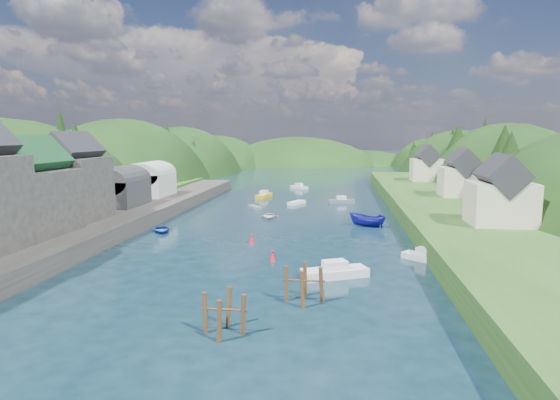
# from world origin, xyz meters

# --- Properties ---
(ground) EXTENTS (600.00, 600.00, 0.00)m
(ground) POSITION_xyz_m (0.00, 50.00, 0.00)
(ground) COLOR black
(ground) RESTS_ON ground
(hillside_left) EXTENTS (44.00, 245.56, 52.00)m
(hillside_left) POSITION_xyz_m (-45.00, 75.00, -8.03)
(hillside_left) COLOR black
(hillside_left) RESTS_ON ground
(hillside_right) EXTENTS (36.00, 245.56, 48.00)m
(hillside_right) POSITION_xyz_m (45.00, 75.00, -7.41)
(hillside_right) COLOR black
(hillside_right) RESTS_ON ground
(far_hills) EXTENTS (103.00, 68.00, 44.00)m
(far_hills) POSITION_xyz_m (1.22, 174.01, -10.80)
(far_hills) COLOR black
(far_hills) RESTS_ON ground
(hill_trees) EXTENTS (92.38, 144.11, 12.38)m
(hill_trees) POSITION_xyz_m (-0.69, 64.40, 11.05)
(hill_trees) COLOR black
(hill_trees) RESTS_ON ground
(quay_left) EXTENTS (12.00, 110.00, 2.00)m
(quay_left) POSITION_xyz_m (-24.00, 20.00, 1.00)
(quay_left) COLOR #2D2B28
(quay_left) RESTS_ON ground
(terrace_left_grass) EXTENTS (12.00, 110.00, 2.50)m
(terrace_left_grass) POSITION_xyz_m (-31.00, 20.00, 1.25)
(terrace_left_grass) COLOR #234719
(terrace_left_grass) RESTS_ON ground
(boat_sheds) EXTENTS (7.00, 21.00, 7.50)m
(boat_sheds) POSITION_xyz_m (-26.00, 39.00, 5.27)
(boat_sheds) COLOR #2D2D30
(boat_sheds) RESTS_ON quay_left
(terrace_right) EXTENTS (16.00, 120.00, 2.40)m
(terrace_right) POSITION_xyz_m (25.00, 40.00, 1.20)
(terrace_right) COLOR #234719
(terrace_right) RESTS_ON ground
(right_bank_cottages) EXTENTS (9.00, 59.24, 8.41)m
(right_bank_cottages) POSITION_xyz_m (28.00, 48.33, 5.84)
(right_bank_cottages) COLOR beige
(right_bank_cottages) RESTS_ON terrace_right
(piling_cluster_near) EXTENTS (3.04, 2.85, 3.35)m
(piling_cluster_near) POSITION_xyz_m (0.74, -6.89, 1.11)
(piling_cluster_near) COLOR #382314
(piling_cluster_near) RESTS_ON ground
(piling_cluster_far) EXTENTS (3.29, 3.06, 3.43)m
(piling_cluster_far) POSITION_xyz_m (5.47, -0.29, 1.15)
(piling_cluster_far) COLOR #382314
(piling_cluster_far) RESTS_ON ground
(channel_buoy_near) EXTENTS (0.70, 0.70, 1.10)m
(channel_buoy_near) POSITION_xyz_m (1.35, 11.33, 0.48)
(channel_buoy_near) COLOR #B70E1B
(channel_buoy_near) RESTS_ON ground
(channel_buoy_far) EXTENTS (0.70, 0.70, 1.10)m
(channel_buoy_far) POSITION_xyz_m (-2.28, 18.92, 0.48)
(channel_buoy_far) COLOR #B70E1B
(channel_buoy_far) RESTS_ON ground
(moored_boats) EXTENTS (37.79, 97.82, 2.09)m
(moored_boats) POSITION_xyz_m (-0.70, 19.35, 0.61)
(moored_boats) COLOR silver
(moored_boats) RESTS_ON ground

